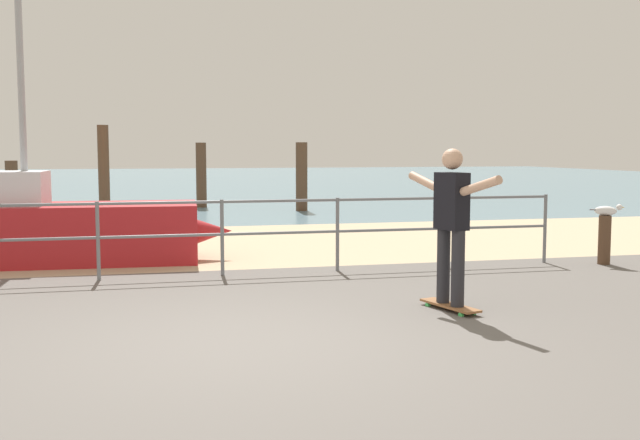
{
  "coord_description": "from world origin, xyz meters",
  "views": [
    {
      "loc": [
        -0.89,
        -6.46,
        1.73
      ],
      "look_at": [
        1.14,
        2.0,
        0.9
      ],
      "focal_mm": 41.95,
      "sensor_mm": 36.0,
      "label": 1
    }
  ],
  "objects_px": {
    "seagull": "(607,210)",
    "skateboarder": "(451,217)",
    "sailboat": "(59,229)",
    "bollard_short": "(604,241)",
    "skateboard": "(450,306)"
  },
  "relations": [
    {
      "from": "seagull",
      "to": "skateboarder",
      "type": "bearing_deg",
      "value": -145.46
    },
    {
      "from": "bollard_short",
      "to": "skateboarder",
      "type": "bearing_deg",
      "value": -145.24
    },
    {
      "from": "bollard_short",
      "to": "sailboat",
      "type": "bearing_deg",
      "value": 165.43
    },
    {
      "from": "sailboat",
      "to": "bollard_short",
      "type": "xyz_separation_m",
      "value": [
        7.89,
        -2.05,
        -0.15
      ]
    },
    {
      "from": "skateboard",
      "to": "skateboarder",
      "type": "relative_size",
      "value": 0.5
    },
    {
      "from": "skateboarder",
      "to": "seagull",
      "type": "relative_size",
      "value": 4.33
    },
    {
      "from": "skateboard",
      "to": "skateboarder",
      "type": "xyz_separation_m",
      "value": [
        -0.0,
        -0.0,
        0.95
      ]
    },
    {
      "from": "skateboarder",
      "to": "skateboard",
      "type": "bearing_deg",
      "value": 14.04
    },
    {
      "from": "sailboat",
      "to": "seagull",
      "type": "xyz_separation_m",
      "value": [
        7.9,
        -2.06,
        0.3
      ]
    },
    {
      "from": "sailboat",
      "to": "skateboard",
      "type": "bearing_deg",
      "value": -45.64
    },
    {
      "from": "skateboard",
      "to": "seagull",
      "type": "bearing_deg",
      "value": 34.54
    },
    {
      "from": "skateboard",
      "to": "bollard_short",
      "type": "xyz_separation_m",
      "value": [
        3.51,
        2.43,
        0.31
      ]
    },
    {
      "from": "skateboard",
      "to": "skateboarder",
      "type": "height_order",
      "value": "skateboarder"
    },
    {
      "from": "skateboarder",
      "to": "sailboat",
      "type": "bearing_deg",
      "value": 134.36
    },
    {
      "from": "skateboard",
      "to": "seagull",
      "type": "distance_m",
      "value": 4.34
    }
  ]
}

